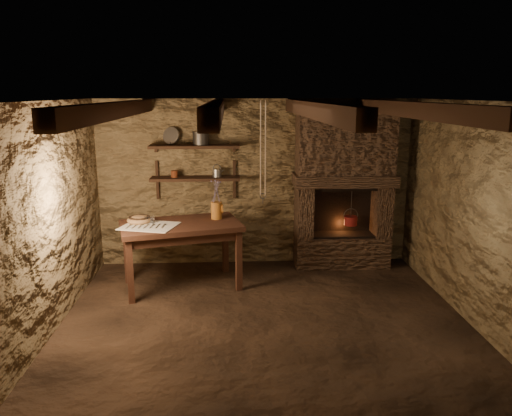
{
  "coord_description": "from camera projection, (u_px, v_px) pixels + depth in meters",
  "views": [
    {
      "loc": [
        -0.37,
        -5.12,
        2.48
      ],
      "look_at": [
        -0.05,
        0.9,
        1.08
      ],
      "focal_mm": 35.0,
      "sensor_mm": 36.0,
      "label": 1
    }
  ],
  "objects": [
    {
      "name": "ceiling",
      "position": [
        265.0,
        101.0,
        5.02
      ],
      "size": [
        4.5,
        4.0,
        0.04
      ],
      "primitive_type": "cube",
      "color": "black",
      "rests_on": "back_wall"
    },
    {
      "name": "small_kettle",
      "position": [
        217.0,
        173.0,
        7.01
      ],
      "size": [
        0.2,
        0.17,
        0.18
      ],
      "primitive_type": null,
      "rotation": [
        0.0,
        0.0,
        0.35
      ],
      "color": "#9D9E98",
      "rests_on": "shelf_lower"
    },
    {
      "name": "work_table",
      "position": [
        181.0,
        253.0,
        6.45
      ],
      "size": [
        1.66,
        1.2,
        0.85
      ],
      "rotation": [
        0.0,
        0.0,
        0.25
      ],
      "color": "black",
      "rests_on": "floor"
    },
    {
      "name": "iron_stockpot",
      "position": [
        201.0,
        139.0,
        6.89
      ],
      "size": [
        0.3,
        0.3,
        0.17
      ],
      "primitive_type": "cylinder",
      "rotation": [
        0.0,
        0.0,
        -0.43
      ],
      "color": "#33302D",
      "rests_on": "shelf_upper"
    },
    {
      "name": "left_wall",
      "position": [
        49.0,
        219.0,
        5.17
      ],
      "size": [
        0.04,
        4.0,
        2.4
      ],
      "primitive_type": "cube",
      "color": "#4B3923",
      "rests_on": "floor"
    },
    {
      "name": "floor",
      "position": [
        264.0,
        320.0,
        5.56
      ],
      "size": [
        4.5,
        4.5,
        0.0
      ],
      "primitive_type": "plane",
      "color": "black",
      "rests_on": "ground"
    },
    {
      "name": "shelf_upper",
      "position": [
        194.0,
        146.0,
        6.91
      ],
      "size": [
        1.25,
        0.3,
        0.04
      ],
      "primitive_type": "cube",
      "color": "black",
      "rests_on": "back_wall"
    },
    {
      "name": "beam_mid_right",
      "position": [
        314.0,
        110.0,
        5.07
      ],
      "size": [
        0.14,
        3.95,
        0.16
      ],
      "primitive_type": "cube",
      "color": "black",
      "rests_on": "ceiling"
    },
    {
      "name": "beam_far_right",
      "position": [
        411.0,
        110.0,
        5.12
      ],
      "size": [
        0.14,
        3.95,
        0.16
      ],
      "primitive_type": "cube",
      "color": "black",
      "rests_on": "ceiling"
    },
    {
      "name": "back_wall",
      "position": [
        255.0,
        183.0,
        7.24
      ],
      "size": [
        4.5,
        0.04,
        2.4
      ],
      "primitive_type": "cube",
      "color": "#4B3923",
      "rests_on": "floor"
    },
    {
      "name": "right_wall",
      "position": [
        471.0,
        213.0,
        5.41
      ],
      "size": [
        0.04,
        4.0,
        2.4
      ],
      "primitive_type": "cube",
      "color": "#4B3923",
      "rests_on": "floor"
    },
    {
      "name": "hanging_ropes",
      "position": [
        263.0,
        149.0,
        6.18
      ],
      "size": [
        0.08,
        0.08,
        1.2
      ],
      "primitive_type": null,
      "color": "beige",
      "rests_on": "ceiling"
    },
    {
      "name": "drinking_glasses",
      "position": [
        152.0,
        220.0,
        6.33
      ],
      "size": [
        0.21,
        0.06,
        0.08
      ],
      "primitive_type": null,
      "color": "white",
      "rests_on": "linen_cloth"
    },
    {
      "name": "rusty_tin",
      "position": [
        174.0,
        174.0,
        6.98
      ],
      "size": [
        0.1,
        0.1,
        0.09
      ],
      "primitive_type": "cylinder",
      "rotation": [
        0.0,
        0.0,
        0.04
      ],
      "color": "#562311",
      "rests_on": "shelf_lower"
    },
    {
      "name": "stoneware_jug",
      "position": [
        217.0,
        202.0,
        6.54
      ],
      "size": [
        0.18,
        0.18,
        0.52
      ],
      "rotation": [
        0.0,
        0.0,
        -0.25
      ],
      "color": "#AB6321",
      "rests_on": "work_table"
    },
    {
      "name": "pewter_cutlery_row",
      "position": [
        149.0,
        226.0,
        6.19
      ],
      "size": [
        0.58,
        0.35,
        0.01
      ],
      "primitive_type": null,
      "rotation": [
        0.0,
        0.0,
        -0.28
      ],
      "color": "gray",
      "rests_on": "linen_cloth"
    },
    {
      "name": "shelf_lower",
      "position": [
        195.0,
        178.0,
        7.02
      ],
      "size": [
        1.25,
        0.3,
        0.04
      ],
      "primitive_type": "cube",
      "color": "black",
      "rests_on": "back_wall"
    },
    {
      "name": "front_wall",
      "position": [
        286.0,
        288.0,
        3.35
      ],
      "size": [
        4.5,
        0.04,
        2.4
      ],
      "primitive_type": "cube",
      "color": "#4B3923",
      "rests_on": "floor"
    },
    {
      "name": "beam_far_left",
      "position": [
        115.0,
        110.0,
        4.96
      ],
      "size": [
        0.14,
        3.95,
        0.16
      ],
      "primitive_type": "cube",
      "color": "black",
      "rests_on": "ceiling"
    },
    {
      "name": "hearth",
      "position": [
        344.0,
        183.0,
        7.07
      ],
      "size": [
        1.43,
        0.51,
        2.3
      ],
      "color": "#322219",
      "rests_on": "floor"
    },
    {
      "name": "red_pot",
      "position": [
        351.0,
        220.0,
        7.15
      ],
      "size": [
        0.22,
        0.22,
        0.54
      ],
      "rotation": [
        0.0,
        0.0,
        0.17
      ],
      "color": "maroon",
      "rests_on": "hearth"
    },
    {
      "name": "tin_pan",
      "position": [
        171.0,
        136.0,
        6.96
      ],
      "size": [
        0.27,
        0.19,
        0.24
      ],
      "primitive_type": "cylinder",
      "rotation": [
        1.26,
        0.0,
        -0.4
      ],
      "color": "#9D9E98",
      "rests_on": "shelf_upper"
    },
    {
      "name": "linen_cloth",
      "position": [
        149.0,
        226.0,
        6.21
      ],
      "size": [
        0.77,
        0.68,
        0.01
      ],
      "primitive_type": "cube",
      "rotation": [
        0.0,
        0.0,
        -0.28
      ],
      "color": "white",
      "rests_on": "work_table"
    },
    {
      "name": "beam_mid_left",
      "position": [
        216.0,
        110.0,
        5.02
      ],
      "size": [
        0.14,
        3.95,
        0.16
      ],
      "primitive_type": "cube",
      "color": "black",
      "rests_on": "ceiling"
    },
    {
      "name": "wooden_bowl",
      "position": [
        139.0,
        220.0,
        6.37
      ],
      "size": [
        0.33,
        0.33,
        0.11
      ],
      "primitive_type": "ellipsoid",
      "rotation": [
        0.0,
        0.0,
        -0.05
      ],
      "color": "olive",
      "rests_on": "work_table"
    }
  ]
}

